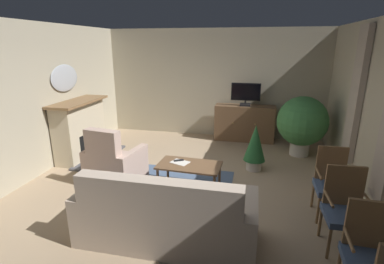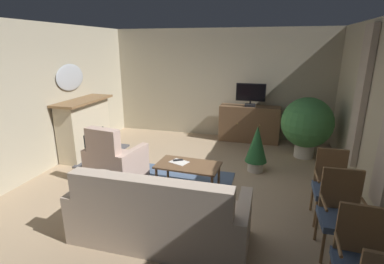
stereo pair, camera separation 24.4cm
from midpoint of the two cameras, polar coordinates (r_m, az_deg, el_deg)
ground_plane at (r=5.17m, az=-2.65°, el=-11.31°), size 6.35×7.12×0.04m
wall_back at (r=7.87m, az=3.49°, el=9.45°), size 6.35×0.10×2.83m
wall_left at (r=6.12m, az=-30.50°, el=5.05°), size 0.10×7.12×2.83m
curtain_panel_far at (r=5.79m, az=28.53°, el=6.23°), size 0.10×0.44×2.37m
rug_central at (r=5.26m, az=-6.74°, el=-10.58°), size 2.31×1.73×0.01m
fireplace at (r=6.86m, az=-21.90°, el=0.27°), size 0.91×1.55×1.27m
wall_mirror_oval at (r=6.79m, az=-24.70°, el=9.61°), size 0.06×0.88×0.56m
tv_cabinet at (r=7.63m, az=9.32°, el=1.57°), size 1.51×0.47×0.93m
television at (r=7.41m, az=9.58°, el=7.40°), size 0.72×0.20×0.58m
coffee_table at (r=4.96m, az=-1.96°, el=-6.93°), size 1.09×0.64×0.47m
tv_remote at (r=5.07m, az=-4.01°, el=-5.61°), size 0.17×0.12×0.02m
folded_newspaper at (r=5.02m, az=-3.78°, el=-5.96°), size 0.36×0.31×0.01m
sofa_floral at (r=3.80m, az=-7.06°, el=-16.60°), size 2.22×0.88×0.99m
armchair_near_window at (r=5.45m, az=-16.25°, el=-6.27°), size 0.98×0.94×1.07m
side_chair_far_end at (r=3.37m, az=29.69°, el=-19.79°), size 0.49×0.46×0.99m
side_chair_mid_row at (r=4.01m, az=26.39°, el=-13.22°), size 0.51×0.50×1.01m
side_chair_beside_plant at (r=4.63m, az=24.40°, el=-8.92°), size 0.46×0.50×1.01m
potted_plant_on_hearth_side at (r=6.83m, az=19.88°, el=1.81°), size 1.10×1.10×1.34m
potted_plant_small_fern_corner at (r=5.82m, az=11.09°, el=-2.65°), size 0.43×0.43×0.93m
cat at (r=6.35m, az=-12.09°, el=-5.11°), size 0.67×0.18×0.19m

